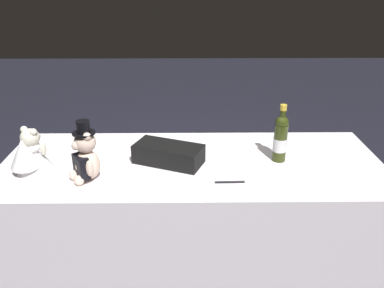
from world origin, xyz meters
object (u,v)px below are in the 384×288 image
at_px(champagne_bottle, 280,138).
at_px(gift_case_black, 169,154).
at_px(teddy_bear_groom, 85,157).
at_px(teddy_bear_bride, 30,154).
at_px(signing_pen, 229,182).

height_order(champagne_bottle, gift_case_black, champagne_bottle).
height_order(teddy_bear_groom, teddy_bear_bride, teddy_bear_groom).
bearing_deg(gift_case_black, teddy_bear_bride, 6.94).
height_order(teddy_bear_bride, champagne_bottle, champagne_bottle).
relative_size(teddy_bear_bride, champagne_bottle, 0.78).
bearing_deg(teddy_bear_groom, gift_case_black, -155.89).
bearing_deg(teddy_bear_groom, signing_pen, 176.17).
height_order(champagne_bottle, signing_pen, champagne_bottle).
distance_m(teddy_bear_groom, gift_case_black, 0.42).
xyz_separation_m(teddy_bear_groom, signing_pen, (-0.66, 0.04, -0.11)).
xyz_separation_m(teddy_bear_groom, champagne_bottle, (-0.94, -0.19, 0.01)).
relative_size(teddy_bear_groom, teddy_bear_bride, 1.24).
distance_m(champagne_bottle, signing_pen, 0.38).
bearing_deg(teddy_bear_bride, gift_case_black, -173.06).
relative_size(champagne_bottle, signing_pen, 2.07).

